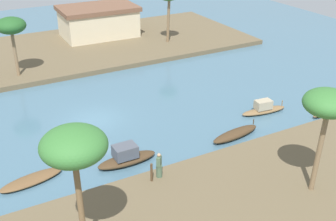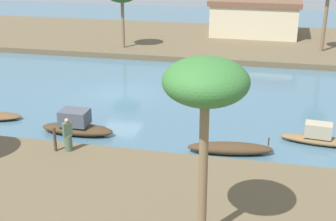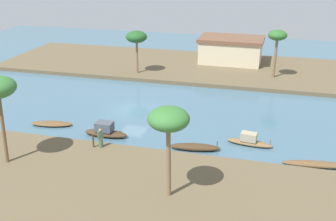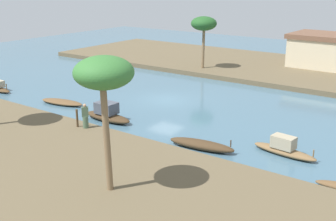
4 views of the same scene
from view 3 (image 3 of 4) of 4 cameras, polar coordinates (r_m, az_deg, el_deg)
river_water at (r=41.33m, az=-5.03°, el=0.21°), size 80.98×80.98×0.00m
riverbank_left at (r=27.83m, az=-16.77°, el=-11.79°), size 47.55×15.86×0.47m
riverbank_right at (r=56.44m, az=0.63°, el=6.55°), size 47.55×15.86×0.47m
sampan_midstream at (r=35.48m, az=-8.96°, el=-2.93°), size 3.94×1.24×1.33m
sampan_with_red_awning at (r=32.86m, az=3.87°, el=-5.25°), size 4.20×1.57×0.89m
sampan_with_tall_canopy at (r=34.23m, az=11.56°, el=-4.28°), size 3.93×1.35×1.10m
sampan_open_hull at (r=32.45m, az=20.68°, el=-7.23°), size 5.43×1.53×0.43m
sampan_downstream_large at (r=38.83m, az=-16.34°, el=-1.83°), size 4.04×1.85×0.37m
person_on_near_bank at (r=32.50m, az=-9.62°, el=-4.07°), size 0.51×0.51×1.60m
mooring_post at (r=32.64m, az=-10.67°, el=-4.25°), size 0.14×0.14×1.17m
palm_tree_left_far at (r=23.87m, az=0.09°, el=-1.47°), size 2.57×2.57×6.14m
palm_tree_right_tall at (r=51.04m, az=-4.54°, el=10.39°), size 2.69×2.69×5.41m
palm_tree_right_short at (r=50.42m, az=15.40°, el=10.15°), size 2.28×2.28×5.94m
riverside_building at (r=57.34m, az=9.01°, el=8.61°), size 8.96×6.05×3.52m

